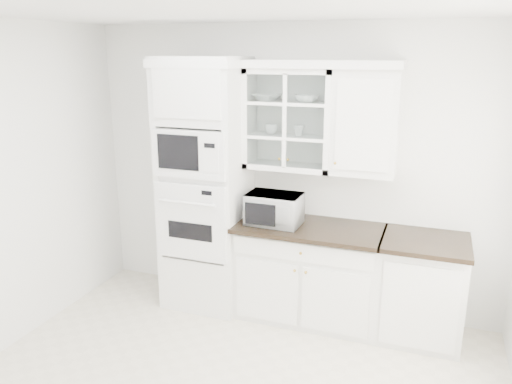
% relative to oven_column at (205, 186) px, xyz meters
% --- Properties ---
extents(room_shell, '(4.00, 3.50, 2.70)m').
position_rel_oven_column_xyz_m(room_shell, '(0.75, -0.99, 0.58)').
color(room_shell, white).
rests_on(room_shell, ground).
extents(oven_column, '(0.76, 0.68, 2.40)m').
position_rel_oven_column_xyz_m(oven_column, '(0.00, 0.00, 0.00)').
color(oven_column, white).
rests_on(oven_column, ground).
extents(base_cabinet_run, '(1.32, 0.67, 0.92)m').
position_rel_oven_column_xyz_m(base_cabinet_run, '(1.03, 0.03, -0.74)').
color(base_cabinet_run, white).
rests_on(base_cabinet_run, ground).
extents(extra_base_cabinet, '(0.72, 0.67, 0.92)m').
position_rel_oven_column_xyz_m(extra_base_cabinet, '(2.03, 0.03, -0.74)').
color(extra_base_cabinet, white).
rests_on(extra_base_cabinet, ground).
extents(upper_cabinet_glass, '(0.80, 0.33, 0.90)m').
position_rel_oven_column_xyz_m(upper_cabinet_glass, '(0.78, 0.17, 0.65)').
color(upper_cabinet_glass, white).
rests_on(upper_cabinet_glass, room_shell).
extents(upper_cabinet_solid, '(0.55, 0.33, 0.90)m').
position_rel_oven_column_xyz_m(upper_cabinet_solid, '(1.46, 0.17, 0.65)').
color(upper_cabinet_solid, white).
rests_on(upper_cabinet_solid, room_shell).
extents(crown_molding, '(2.14, 0.38, 0.07)m').
position_rel_oven_column_xyz_m(crown_molding, '(0.68, 0.14, 1.14)').
color(crown_molding, white).
rests_on(crown_molding, room_shell).
extents(countertop_microwave, '(0.49, 0.41, 0.28)m').
position_rel_oven_column_xyz_m(countertop_microwave, '(0.71, -0.02, -0.14)').
color(countertop_microwave, white).
rests_on(countertop_microwave, base_cabinet_run).
extents(bowl_a, '(0.31, 0.31, 0.06)m').
position_rel_oven_column_xyz_m(bowl_a, '(0.56, 0.18, 0.84)').
color(bowl_a, white).
rests_on(bowl_a, upper_cabinet_glass).
extents(bowl_b, '(0.26, 0.26, 0.07)m').
position_rel_oven_column_xyz_m(bowl_b, '(0.93, 0.15, 0.84)').
color(bowl_b, white).
rests_on(bowl_b, upper_cabinet_glass).
extents(cup_a, '(0.15, 0.15, 0.09)m').
position_rel_oven_column_xyz_m(cup_a, '(0.61, 0.16, 0.56)').
color(cup_a, white).
rests_on(cup_a, upper_cabinet_glass).
extents(cup_b, '(0.11, 0.11, 0.10)m').
position_rel_oven_column_xyz_m(cup_b, '(0.87, 0.16, 0.56)').
color(cup_b, white).
rests_on(cup_b, upper_cabinet_glass).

